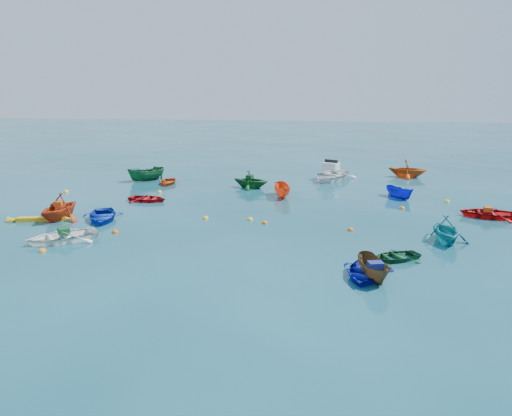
# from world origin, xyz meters

# --- Properties ---
(ground) EXTENTS (160.00, 160.00, 0.00)m
(ground) POSITION_xyz_m (0.00, 0.00, 0.00)
(ground) COLOR #093B44
(ground) RESTS_ON ground
(dinghy_blue_sw) EXTENTS (3.43, 4.00, 0.70)m
(dinghy_blue_sw) POSITION_xyz_m (-8.97, 2.55, 0.00)
(dinghy_blue_sw) COLOR #0D2EAC
(dinghy_blue_sw) RESTS_ON ground
(dinghy_white_near) EXTENTS (4.37, 4.24, 0.74)m
(dinghy_white_near) POSITION_xyz_m (-9.32, -1.56, 0.00)
(dinghy_white_near) COLOR white
(dinghy_white_near) RESTS_ON ground
(sampan_brown_mid) EXTENTS (1.58, 2.80, 1.02)m
(sampan_brown_mid) POSITION_xyz_m (6.19, -4.75, 0.00)
(sampan_brown_mid) COLOR brown
(sampan_brown_mid) RESTS_ON ground
(dinghy_blue_se) EXTENTS (2.92, 3.57, 0.65)m
(dinghy_blue_se) POSITION_xyz_m (5.87, -4.50, 0.00)
(dinghy_blue_se) COLOR #0D13A9
(dinghy_blue_se) RESTS_ON ground
(dinghy_orange_w) EXTENTS (3.24, 3.59, 1.67)m
(dinghy_orange_w) POSITION_xyz_m (-11.55, 2.39, 0.00)
(dinghy_orange_w) COLOR #B83411
(dinghy_orange_w) RESTS_ON ground
(dinghy_green_e) EXTENTS (2.99, 2.69, 0.51)m
(dinghy_green_e) POSITION_xyz_m (7.41, -2.28, 0.00)
(dinghy_green_e) COLOR #0F4320
(dinghy_green_e) RESTS_ON ground
(dinghy_cyan_se) EXTENTS (2.62, 2.97, 1.47)m
(dinghy_cyan_se) POSITION_xyz_m (10.37, 0.81, 0.00)
(dinghy_cyan_se) COLOR teal
(dinghy_cyan_se) RESTS_ON ground
(dinghy_red_nw) EXTENTS (2.97, 2.33, 0.56)m
(dinghy_red_nw) POSITION_xyz_m (-7.87, 7.52, 0.00)
(dinghy_red_nw) COLOR #A80E12
(dinghy_red_nw) RESTS_ON ground
(sampan_orange_n) EXTENTS (1.58, 3.02, 1.11)m
(sampan_orange_n) POSITION_xyz_m (1.30, 9.95, 0.00)
(sampan_orange_n) COLOR #F54B17
(sampan_orange_n) RESTS_ON ground
(dinghy_green_n) EXTENTS (3.28, 3.01, 1.46)m
(dinghy_green_n) POSITION_xyz_m (-1.37, 12.75, 0.00)
(dinghy_green_n) COLOR #135421
(dinghy_green_n) RESTS_ON ground
(dinghy_red_ne) EXTENTS (3.81, 3.06, 0.70)m
(dinghy_red_ne) POSITION_xyz_m (14.19, 6.10, 0.00)
(dinghy_red_ne) COLOR #B40F0F
(dinghy_red_ne) RESTS_ON ground
(sampan_blue_far) EXTENTS (2.18, 2.51, 0.94)m
(sampan_blue_far) POSITION_xyz_m (9.55, 10.71, 0.00)
(sampan_blue_far) COLOR #1015CC
(sampan_blue_far) RESTS_ON ground
(dinghy_red_far) EXTENTS (2.12, 2.76, 0.53)m
(dinghy_red_far) POSITION_xyz_m (-8.23, 13.51, 0.00)
(dinghy_red_far) COLOR #C03E10
(dinghy_red_far) RESTS_ON ground
(dinghy_orange_far) EXTENTS (3.68, 3.36, 1.66)m
(dinghy_orange_far) POSITION_xyz_m (11.41, 18.78, 0.00)
(dinghy_orange_far) COLOR #BC4611
(dinghy_orange_far) RESTS_ON ground
(sampan_green_far) EXTENTS (3.21, 2.98, 1.23)m
(sampan_green_far) POSITION_xyz_m (-10.37, 14.55, 0.00)
(sampan_green_far) COLOR #135129
(sampan_green_far) RESTS_ON ground
(kayak_yellow) EXTENTS (3.42, 1.26, 0.33)m
(kayak_yellow) POSITION_xyz_m (-12.51, 1.90, 0.00)
(kayak_yellow) COLOR orange
(kayak_yellow) RESTS_ON ground
(motorboat_white) EXTENTS (5.20, 5.86, 1.60)m
(motorboat_white) POSITION_xyz_m (4.85, 16.88, 0.00)
(motorboat_white) COLOR silver
(motorboat_white) RESTS_ON ground
(tarp_green_a) EXTENTS (0.82, 0.84, 0.33)m
(tarp_green_a) POSITION_xyz_m (-9.24, -1.49, 0.53)
(tarp_green_a) COLOR #124921
(tarp_green_a) RESTS_ON dinghy_white_near
(tarp_blue_a) EXTENTS (0.68, 0.57, 0.29)m
(tarp_blue_a) POSITION_xyz_m (6.23, -4.89, 0.65)
(tarp_blue_a) COLOR navy
(tarp_blue_a) RESTS_ON sampan_brown_mid
(tarp_orange_a) EXTENTS (0.63, 0.51, 0.27)m
(tarp_orange_a) POSITION_xyz_m (-11.54, 2.44, 0.97)
(tarp_orange_a) COLOR #D14E15
(tarp_orange_a) RESTS_ON dinghy_orange_w
(tarp_green_b) EXTENTS (0.58, 0.68, 0.28)m
(tarp_green_b) POSITION_xyz_m (-1.47, 12.78, 0.87)
(tarp_green_b) COLOR #104217
(tarp_green_b) RESTS_ON dinghy_green_n
(tarp_orange_b) EXTENTS (0.55, 0.66, 0.28)m
(tarp_orange_b) POSITION_xyz_m (14.09, 6.12, 0.49)
(tarp_orange_b) COLOR #B54912
(tarp_orange_b) RESTS_ON dinghy_red_ne
(buoy_or_a) EXTENTS (0.35, 0.35, 0.35)m
(buoy_or_a) POSITION_xyz_m (-9.45, -3.27, 0.00)
(buoy_or_a) COLOR orange
(buoy_or_a) RESTS_ON ground
(buoy_ye_a) EXTENTS (0.35, 0.35, 0.35)m
(buoy_ye_a) POSITION_xyz_m (-2.90, 3.59, 0.00)
(buoy_ye_a) COLOR yellow
(buoy_ye_a) RESTS_ON ground
(buoy_or_b) EXTENTS (0.34, 0.34, 0.34)m
(buoy_or_b) POSITION_xyz_m (0.77, 2.98, 0.00)
(buoy_or_b) COLOR #D5610B
(buoy_or_b) RESTS_ON ground
(buoy_ye_b) EXTENTS (0.38, 0.38, 0.38)m
(buoy_ye_b) POSITION_xyz_m (-14.85, 9.50, 0.00)
(buoy_ye_b) COLOR yellow
(buoy_ye_b) RESTS_ON ground
(buoy_or_c) EXTENTS (0.36, 0.36, 0.36)m
(buoy_or_c) POSITION_xyz_m (-7.17, 0.16, 0.00)
(buoy_or_c) COLOR #FA500D
(buoy_or_c) RESTS_ON ground
(buoy_ye_c) EXTENTS (0.35, 0.35, 0.35)m
(buoy_ye_c) POSITION_xyz_m (-0.18, 3.63, 0.00)
(buoy_ye_c) COLOR yellow
(buoy_ye_c) RESTS_ON ground
(buoy_or_d) EXTENTS (0.34, 0.34, 0.34)m
(buoy_or_d) POSITION_xyz_m (5.65, 2.20, 0.00)
(buoy_or_d) COLOR #E45E0C
(buoy_or_d) RESTS_ON ground
(buoy_ye_d) EXTENTS (0.35, 0.35, 0.35)m
(buoy_ye_d) POSITION_xyz_m (-7.93, 10.33, 0.00)
(buoy_ye_d) COLOR yellow
(buoy_ye_d) RESTS_ON ground
(buoy_or_e) EXTENTS (0.36, 0.36, 0.36)m
(buoy_or_e) POSITION_xyz_m (9.27, 7.51, 0.00)
(buoy_or_e) COLOR orange
(buoy_or_e) RESTS_ON ground
(buoy_ye_e) EXTENTS (0.37, 0.37, 0.37)m
(buoy_ye_e) POSITION_xyz_m (12.62, 9.74, 0.00)
(buoy_ye_e) COLOR yellow
(buoy_ye_e) RESTS_ON ground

